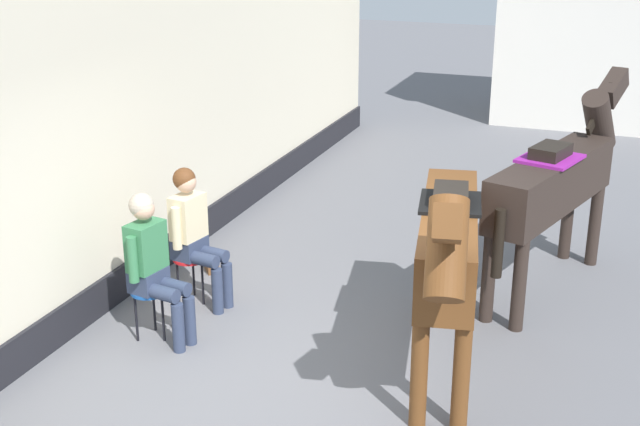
{
  "coord_description": "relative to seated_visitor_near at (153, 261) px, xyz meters",
  "views": [
    {
      "loc": [
        2.2,
        -5.76,
        3.73
      ],
      "look_at": [
        -0.4,
        1.2,
        1.05
      ],
      "focal_mm": 47.94,
      "sensor_mm": 36.0,
      "label": 1
    }
  ],
  "objects": [
    {
      "name": "distant_cottage",
      "position": [
        3.02,
        10.35,
        1.02
      ],
      "size": [
        3.4,
        2.6,
        3.5
      ],
      "color": "silver",
      "rests_on": "ground_plane"
    },
    {
      "name": "saddled_horse_near",
      "position": [
        2.56,
        0.34,
        0.38
      ],
      "size": [
        0.86,
        2.97,
        2.06
      ],
      "color": "brown",
      "rests_on": "ground_plane"
    },
    {
      "name": "saddled_horse_far",
      "position": [
        3.2,
        2.42,
        0.38
      ],
      "size": [
        1.12,
        2.91,
        2.06
      ],
      "color": "#2D231E",
      "rests_on": "ground_plane"
    },
    {
      "name": "pub_facade_wall",
      "position": [
        -0.93,
        1.27,
        0.76
      ],
      "size": [
        0.34,
        14.0,
        3.4
      ],
      "color": "beige",
      "rests_on": "ground_plane"
    },
    {
      "name": "seated_visitor_far",
      "position": [
        -0.02,
        0.8,
        0.0
      ],
      "size": [
        0.61,
        0.48,
        1.39
      ],
      "color": "red",
      "rests_on": "ground_plane"
    },
    {
      "name": "ground_plane",
      "position": [
        1.62,
        2.77,
        -0.78
      ],
      "size": [
        40.0,
        40.0,
        0.0
      ],
      "primitive_type": "plane",
      "color": "slate"
    },
    {
      "name": "spare_stool_white",
      "position": [
        2.54,
        4.1,
        -0.38
      ],
      "size": [
        0.32,
        0.32,
        0.46
      ],
      "color": "white",
      "rests_on": "ground_plane"
    },
    {
      "name": "seated_visitor_near",
      "position": [
        0.0,
        0.0,
        0.0
      ],
      "size": [
        0.61,
        0.48,
        1.39
      ],
      "color": "#194C99",
      "rests_on": "ground_plane"
    },
    {
      "name": "satchel_bag",
      "position": [
        -0.26,
        1.57,
        -0.68
      ],
      "size": [
        0.27,
        0.29,
        0.2
      ],
      "primitive_type": "cube",
      "rotation": [
        0.0,
        0.0,
        2.24
      ],
      "color": "brown",
      "rests_on": "ground_plane"
    }
  ]
}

